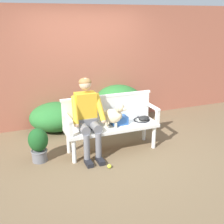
{
  "coord_description": "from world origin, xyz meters",
  "views": [
    {
      "loc": [
        -1.67,
        -4.2,
        2.29
      ],
      "look_at": [
        0.0,
        0.0,
        0.72
      ],
      "focal_mm": 44.72,
      "sensor_mm": 36.0,
      "label": 1
    }
  ],
  "objects_px": {
    "sports_bag": "(119,120)",
    "tennis_ball": "(109,166)",
    "tennis_racket": "(141,119)",
    "potted_plant": "(38,144)",
    "baseball_glove": "(144,118)",
    "garden_bench": "(112,129)",
    "dog_on_bench": "(114,115)",
    "person_seated": "(87,114)"
  },
  "relations": [
    {
      "from": "dog_on_bench",
      "to": "tennis_ball",
      "type": "bearing_deg",
      "value": -119.48
    },
    {
      "from": "garden_bench",
      "to": "person_seated",
      "type": "bearing_deg",
      "value": -178.27
    },
    {
      "from": "dog_on_bench",
      "to": "baseball_glove",
      "type": "relative_size",
      "value": 1.96
    },
    {
      "from": "person_seated",
      "to": "sports_bag",
      "type": "height_order",
      "value": "person_seated"
    },
    {
      "from": "potted_plant",
      "to": "sports_bag",
      "type": "bearing_deg",
      "value": -2.17
    },
    {
      "from": "dog_on_bench",
      "to": "baseball_glove",
      "type": "xyz_separation_m",
      "value": [
        0.61,
        0.06,
        -0.17
      ]
    },
    {
      "from": "tennis_racket",
      "to": "baseball_glove",
      "type": "xyz_separation_m",
      "value": [
        0.03,
        -0.05,
        0.04
      ]
    },
    {
      "from": "dog_on_bench",
      "to": "potted_plant",
      "type": "xyz_separation_m",
      "value": [
        -1.28,
        0.13,
        -0.38
      ]
    },
    {
      "from": "baseball_glove",
      "to": "tennis_ball",
      "type": "height_order",
      "value": "baseball_glove"
    },
    {
      "from": "sports_bag",
      "to": "dog_on_bench",
      "type": "bearing_deg",
      "value": -147.9
    },
    {
      "from": "baseball_glove",
      "to": "potted_plant",
      "type": "xyz_separation_m",
      "value": [
        -1.89,
        0.07,
        -0.2
      ]
    },
    {
      "from": "tennis_racket",
      "to": "potted_plant",
      "type": "bearing_deg",
      "value": 179.39
    },
    {
      "from": "dog_on_bench",
      "to": "baseball_glove",
      "type": "bearing_deg",
      "value": 5.49
    },
    {
      "from": "person_seated",
      "to": "garden_bench",
      "type": "bearing_deg",
      "value": 1.73
    },
    {
      "from": "person_seated",
      "to": "potted_plant",
      "type": "relative_size",
      "value": 2.32
    },
    {
      "from": "dog_on_bench",
      "to": "tennis_racket",
      "type": "relative_size",
      "value": 0.76
    },
    {
      "from": "sports_bag",
      "to": "tennis_ball",
      "type": "relative_size",
      "value": 4.24
    },
    {
      "from": "garden_bench",
      "to": "dog_on_bench",
      "type": "xyz_separation_m",
      "value": [
        0.02,
        -0.05,
        0.28
      ]
    },
    {
      "from": "dog_on_bench",
      "to": "person_seated",
      "type": "bearing_deg",
      "value": 175.45
    },
    {
      "from": "person_seated",
      "to": "potted_plant",
      "type": "bearing_deg",
      "value": 173.59
    },
    {
      "from": "dog_on_bench",
      "to": "sports_bag",
      "type": "xyz_separation_m",
      "value": [
        0.12,
        0.08,
        -0.15
      ]
    },
    {
      "from": "person_seated",
      "to": "sports_bag",
      "type": "bearing_deg",
      "value": 3.71
    },
    {
      "from": "sports_bag",
      "to": "garden_bench",
      "type": "bearing_deg",
      "value": -170.22
    },
    {
      "from": "baseball_glove",
      "to": "dog_on_bench",
      "type": "bearing_deg",
      "value": 171.46
    },
    {
      "from": "garden_bench",
      "to": "tennis_ball",
      "type": "bearing_deg",
      "value": -115.37
    },
    {
      "from": "dog_on_bench",
      "to": "potted_plant",
      "type": "bearing_deg",
      "value": 174.27
    },
    {
      "from": "tennis_ball",
      "to": "potted_plant",
      "type": "relative_size",
      "value": 0.11
    },
    {
      "from": "garden_bench",
      "to": "tennis_ball",
      "type": "distance_m",
      "value": 0.74
    },
    {
      "from": "tennis_racket",
      "to": "sports_bag",
      "type": "distance_m",
      "value": 0.46
    },
    {
      "from": "dog_on_bench",
      "to": "tennis_ball",
      "type": "height_order",
      "value": "dog_on_bench"
    },
    {
      "from": "baseball_glove",
      "to": "potted_plant",
      "type": "distance_m",
      "value": 1.9
    },
    {
      "from": "garden_bench",
      "to": "tennis_racket",
      "type": "height_order",
      "value": "tennis_racket"
    },
    {
      "from": "person_seated",
      "to": "baseball_glove",
      "type": "bearing_deg",
      "value": 1.11
    },
    {
      "from": "dog_on_bench",
      "to": "tennis_ball",
      "type": "distance_m",
      "value": 0.89
    },
    {
      "from": "baseball_glove",
      "to": "sports_bag",
      "type": "distance_m",
      "value": 0.49
    },
    {
      "from": "tennis_racket",
      "to": "tennis_ball",
      "type": "relative_size",
      "value": 8.64
    },
    {
      "from": "sports_bag",
      "to": "potted_plant",
      "type": "bearing_deg",
      "value": 177.83
    },
    {
      "from": "person_seated",
      "to": "dog_on_bench",
      "type": "relative_size",
      "value": 3.12
    },
    {
      "from": "dog_on_bench",
      "to": "baseball_glove",
      "type": "height_order",
      "value": "dog_on_bench"
    },
    {
      "from": "garden_bench",
      "to": "person_seated",
      "type": "height_order",
      "value": "person_seated"
    },
    {
      "from": "baseball_glove",
      "to": "sports_bag",
      "type": "xyz_separation_m",
      "value": [
        -0.48,
        0.02,
        0.02
      ]
    },
    {
      "from": "baseball_glove",
      "to": "sports_bag",
      "type": "height_order",
      "value": "sports_bag"
    }
  ]
}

